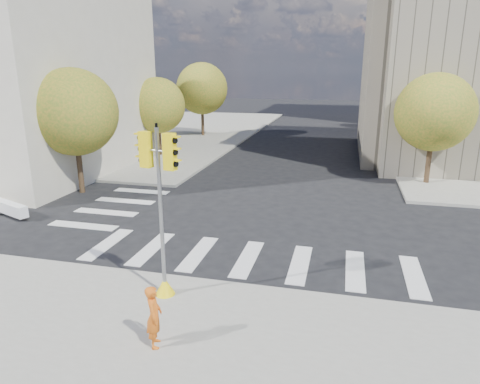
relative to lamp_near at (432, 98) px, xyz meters
name	(u,v)px	position (x,y,z in m)	size (l,w,h in m)	color
ground	(262,238)	(-8.00, -14.00, -4.58)	(160.00, 160.00, 0.00)	black
sidewalk_far_left	(124,130)	(-28.00, 12.00, -4.50)	(28.00, 40.00, 0.15)	gray
tree_lw_near	(74,112)	(-18.50, -10.00, -0.38)	(4.40, 4.40, 6.41)	#382616
tree_lw_mid	(158,105)	(-18.50, 0.00, -0.82)	(4.00, 4.00, 5.77)	#382616
tree_lw_far	(202,89)	(-18.50, 10.00, -0.04)	(4.80, 4.80, 6.95)	#382616
tree_re_near	(435,112)	(-0.50, -4.00, -0.53)	(4.20, 4.20, 6.16)	#382616
tree_re_mid	(407,94)	(-0.50, 8.00, -0.23)	(4.60, 4.60, 6.66)	#382616
tree_re_far	(393,93)	(-0.50, 20.00, -0.71)	(4.00, 4.00, 5.88)	#382616
lamp_near	(432,98)	(0.00, 0.00, 0.00)	(0.35, 0.18, 8.11)	black
lamp_far	(405,88)	(0.00, 14.00, 0.00)	(0.35, 0.18, 8.11)	black
traffic_signal	(162,226)	(-9.78, -19.16, -2.37)	(1.08, 0.56, 4.84)	yellow
photographer	(154,316)	(-9.05, -21.38, -3.68)	(0.55, 0.36, 1.50)	#D85E14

